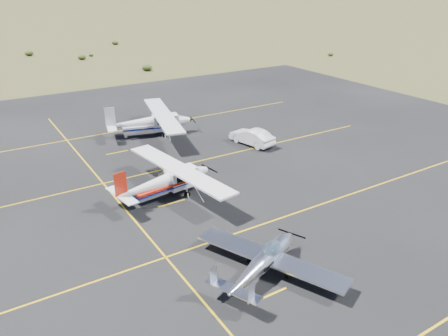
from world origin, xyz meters
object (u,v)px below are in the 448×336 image
object	(u,v)px
aircraft_plain	(151,122)
aircraft_low_wing	(264,260)
aircraft_cessna	(166,180)
sedan	(252,137)

from	to	relation	value
aircraft_plain	aircraft_low_wing	bearing A→B (deg)	-85.77
aircraft_low_wing	aircraft_cessna	distance (m)	10.71
aircraft_low_wing	aircraft_plain	distance (m)	23.57
aircraft_cessna	sedan	bearing A→B (deg)	17.67
aircraft_low_wing	aircraft_plain	bearing A→B (deg)	57.31
aircraft_low_wing	aircraft_plain	world-z (taller)	aircraft_plain
aircraft_plain	sedan	distance (m)	9.96
sedan	aircraft_cessna	bearing A→B (deg)	12.91
aircraft_cessna	aircraft_plain	distance (m)	13.27
aircraft_low_wing	aircraft_cessna	size ratio (longest dim) A/B	0.75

